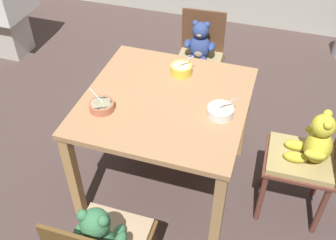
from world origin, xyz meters
TOP-DOWN VIEW (x-y plane):
  - ground_plane at (0.00, 0.00)m, footprint 5.20×5.20m
  - dining_table at (0.00, 0.00)m, footprint 0.97×0.97m
  - teddy_chair_near_right at (0.89, 0.04)m, footprint 0.43×0.38m
  - teddy_chair_far_center at (-0.01, 0.88)m, footprint 0.40×0.42m
  - porridge_bowl_white_near_right at (0.34, -0.05)m, footprint 0.16×0.15m
  - porridge_bowl_yellow_far_center at (0.02, 0.28)m, footprint 0.14×0.14m
  - porridge_bowl_terracotta_near_left at (-0.32, -0.20)m, footprint 0.15×0.14m
  - sink_basin at (-2.05, 1.18)m, footprint 0.49×0.51m

SIDE VIEW (x-z plane):
  - ground_plane at x=0.00m, z-range -0.04..0.00m
  - sink_basin at x=-2.05m, z-range 0.12..0.87m
  - teddy_chair_far_center at x=-0.01m, z-range 0.11..0.95m
  - teddy_chair_near_right at x=0.89m, z-range 0.09..1.00m
  - dining_table at x=0.00m, z-range 0.27..1.03m
  - porridge_bowl_terracotta_near_left at x=-0.32m, z-range 0.73..0.84m
  - porridge_bowl_white_near_right at x=0.34m, z-range 0.72..0.85m
  - porridge_bowl_yellow_far_center at x=0.02m, z-range 0.73..0.86m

